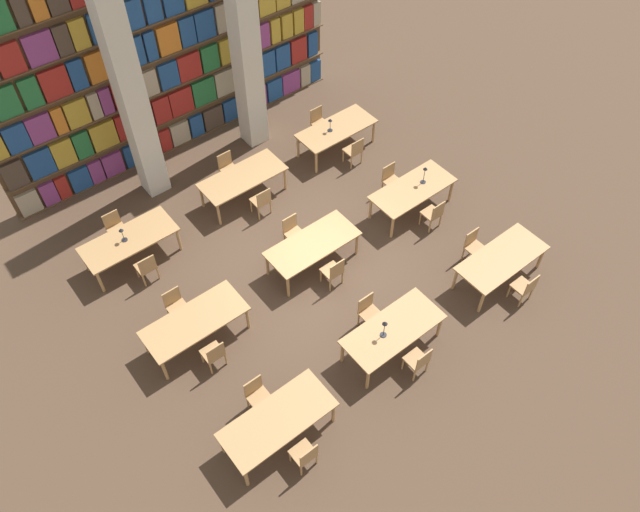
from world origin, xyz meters
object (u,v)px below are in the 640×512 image
at_px(reading_table_3, 195,322).
at_px(chair_15, 228,168).
at_px(chair_1, 257,395).
at_px(chair_5, 474,246).
at_px(chair_10, 433,213).
at_px(chair_7, 176,305).
at_px(pillar_center, 245,43).
at_px(chair_9, 293,231).
at_px(reading_table_7, 243,178).
at_px(reading_table_4, 313,245).
at_px(reading_table_1, 393,330).
at_px(desk_lamp_3, 330,123).
at_px(chair_16, 354,150).
at_px(reading_table_2, 502,259).
at_px(chair_6, 214,354).
at_px(reading_table_0, 278,421).
at_px(chair_2, 419,360).
at_px(desk_lamp_0, 385,326).
at_px(desk_lamp_2, 122,233).
at_px(chair_17, 319,122).
at_px(pillar_left, 130,91).
at_px(chair_11, 391,179).
at_px(chair_4, 525,287).
at_px(reading_table_8, 336,130).
at_px(chair_14, 262,201).
at_px(chair_13, 116,228).
at_px(chair_8, 334,271).
at_px(reading_table_6, 129,241).
at_px(reading_table_5, 413,190).
at_px(desk_lamp_1, 425,172).

height_order(reading_table_3, chair_15, chair_15).
relative_size(chair_1, chair_5, 1.00).
bearing_deg(chair_10, chair_7, 166.37).
xyz_separation_m(pillar_center, chair_15, (-1.50, -1.00, -2.54)).
relative_size(chair_9, reading_table_7, 0.40).
relative_size(chair_1, reading_table_4, 0.40).
xyz_separation_m(chair_5, chair_7, (-6.28, 2.83, 0.00)).
distance_m(reading_table_1, reading_table_3, 4.09).
bearing_deg(reading_table_3, desk_lamp_3, 26.32).
distance_m(reading_table_1, chair_16, 5.81).
bearing_deg(reading_table_2, chair_6, 161.87).
bearing_deg(reading_table_0, chair_2, -11.92).
relative_size(desk_lamp_0, chair_10, 0.55).
relative_size(desk_lamp_2, chair_17, 0.45).
xyz_separation_m(pillar_left, reading_table_4, (1.64, -4.59, -2.33)).
xyz_separation_m(chair_1, chair_17, (6.09, 5.78, 0.00)).
xyz_separation_m(reading_table_2, chair_11, (-0.04, 3.60, -0.20)).
height_order(chair_4, chair_16, same).
xyz_separation_m(reading_table_8, chair_17, (-0.01, 0.76, -0.20)).
bearing_deg(reading_table_4, reading_table_1, -92.47).
xyz_separation_m(chair_15, chair_17, (3.01, -0.00, 0.00)).
xyz_separation_m(chair_10, chair_14, (-3.02, 2.96, 0.00)).
xyz_separation_m(desk_lamp_0, chair_13, (-2.85, 6.31, -0.60)).
bearing_deg(chair_13, reading_table_4, 132.90).
height_order(reading_table_1, chair_17, chair_17).
height_order(chair_13, chair_14, same).
bearing_deg(pillar_left, chair_8, -73.01).
xyz_separation_m(reading_table_6, chair_17, (6.24, 0.86, -0.20)).
bearing_deg(chair_17, chair_6, 35.60).
relative_size(reading_table_2, reading_table_5, 1.00).
bearing_deg(reading_table_1, reading_table_5, 40.65).
xyz_separation_m(chair_4, desk_lamp_3, (-0.23, 6.56, 0.54)).
bearing_deg(reading_table_4, chair_17, 49.95).
xyz_separation_m(reading_table_1, chair_15, (0.13, 6.42, -0.20)).
distance_m(chair_4, reading_table_4, 4.81).
relative_size(reading_table_1, chair_13, 2.52).
relative_size(chair_14, reading_table_8, 0.40).
xyz_separation_m(reading_table_6, reading_table_8, (6.24, 0.10, 0.00)).
bearing_deg(chair_11, desk_lamp_0, 45.34).
relative_size(reading_table_5, desk_lamp_1, 4.36).
bearing_deg(desk_lamp_1, chair_6, -173.43).
bearing_deg(desk_lamp_3, reading_table_6, -178.95).
distance_m(reading_table_1, reading_table_2, 3.19).
bearing_deg(chair_11, chair_14, -25.31).
bearing_deg(chair_5, chair_2, 24.04).
distance_m(pillar_left, chair_4, 9.87).
xyz_separation_m(chair_5, chair_13, (-6.27, 5.69, 0.00)).
relative_size(pillar_left, chair_1, 6.94).
bearing_deg(chair_15, chair_2, 89.18).
bearing_deg(chair_7, reading_table_1, 132.08).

